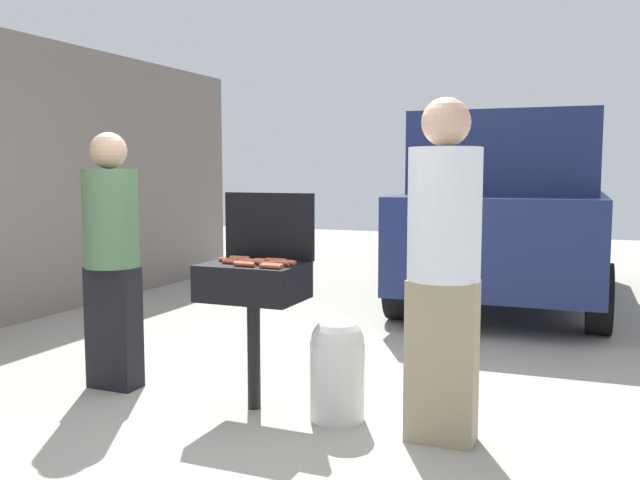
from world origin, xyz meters
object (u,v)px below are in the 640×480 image
(hot_dog_11, at_px, (265,261))
(hot_dog_12, at_px, (255,261))
(hot_dog_7, at_px, (286,262))
(propane_tank, at_px, (337,366))
(bbq_grill, at_px, (253,287))
(hot_dog_14, at_px, (248,261))
(hot_dog_13, at_px, (270,267))
(parked_minivan, at_px, (511,209))
(hot_dog_2, at_px, (229,260))
(hot_dog_3, at_px, (280,263))
(hot_dog_4, at_px, (240,258))
(person_right, at_px, (444,258))
(hot_dog_6, at_px, (244,264))
(person_left, at_px, (112,251))
(hot_dog_1, at_px, (277,260))
(hot_dog_10, at_px, (239,259))
(hot_dog_9, at_px, (268,263))
(hot_dog_5, at_px, (232,262))
(hot_dog_0, at_px, (245,265))
(hot_dog_15, at_px, (284,263))
(hot_dog_8, at_px, (273,265))

(hot_dog_11, xyz_separation_m, hot_dog_12, (-0.05, -0.04, 0.00))
(hot_dog_7, bearing_deg, propane_tank, -7.00)
(bbq_grill, distance_m, hot_dog_14, 0.16)
(hot_dog_7, distance_m, hot_dog_14, 0.23)
(hot_dog_13, xyz_separation_m, parked_minivan, (0.78, 4.48, 0.12))
(hot_dog_2, height_order, parked_minivan, parked_minivan)
(hot_dog_11, distance_m, hot_dog_14, 0.11)
(hot_dog_3, relative_size, hot_dog_4, 1.00)
(bbq_grill, xyz_separation_m, person_right, (1.17, -0.07, 0.24))
(hot_dog_6, xyz_separation_m, hot_dog_12, (0.00, 0.13, 0.00))
(hot_dog_2, bearing_deg, propane_tank, 1.26)
(person_left, height_order, parked_minivan, parked_minivan)
(hot_dog_14, bearing_deg, hot_dog_1, 41.28)
(hot_dog_10, bearing_deg, bbq_grill, -26.83)
(propane_tank, bearing_deg, hot_dog_13, -153.11)
(hot_dog_1, relative_size, hot_dog_9, 1.00)
(hot_dog_5, relative_size, propane_tank, 0.21)
(hot_dog_13, bearing_deg, hot_dog_6, 165.82)
(bbq_grill, height_order, hot_dog_14, hot_dog_14)
(hot_dog_4, distance_m, hot_dog_5, 0.20)
(hot_dog_0, xyz_separation_m, hot_dog_1, (0.08, 0.25, 0.00))
(hot_dog_5, relative_size, hot_dog_15, 1.00)
(bbq_grill, distance_m, hot_dog_8, 0.27)
(hot_dog_0, relative_size, hot_dog_4, 1.00)
(propane_tank, height_order, person_right, person_right)
(hot_dog_9, bearing_deg, hot_dog_11, 124.18)
(hot_dog_3, xyz_separation_m, hot_dog_6, (-0.18, -0.10, 0.00))
(hot_dog_9, bearing_deg, hot_dog_13, -56.77)
(hot_dog_11, relative_size, hot_dog_14, 1.00)
(hot_dog_4, xyz_separation_m, person_left, (-0.90, -0.11, 0.02))
(hot_dog_2, height_order, hot_dog_14, same)
(hot_dog_8, bearing_deg, hot_dog_14, 155.24)
(hot_dog_13, bearing_deg, hot_dog_1, 108.60)
(hot_dog_0, height_order, hot_dog_4, same)
(hot_dog_13, distance_m, propane_tank, 0.70)
(hot_dog_1, distance_m, hot_dog_4, 0.26)
(hot_dog_3, height_order, hot_dog_4, same)
(hot_dog_5, relative_size, hot_dog_12, 1.00)
(hot_dog_1, relative_size, hot_dog_14, 1.00)
(bbq_grill, xyz_separation_m, hot_dog_14, (-0.03, -0.01, 0.15))
(hot_dog_1, distance_m, hot_dog_7, 0.10)
(hot_dog_10, distance_m, person_left, 0.93)
(person_left, bearing_deg, hot_dog_7, -7.32)
(hot_dog_1, xyz_separation_m, hot_dog_12, (-0.11, -0.08, 0.00))
(hot_dog_13, bearing_deg, hot_dog_9, 123.23)
(hot_dog_9, height_order, hot_dog_15, same)
(hot_dog_8, bearing_deg, bbq_grill, 149.62)
(hot_dog_0, relative_size, hot_dog_12, 1.00)
(person_right, relative_size, parked_minivan, 0.41)
(hot_dog_0, distance_m, hot_dog_3, 0.21)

